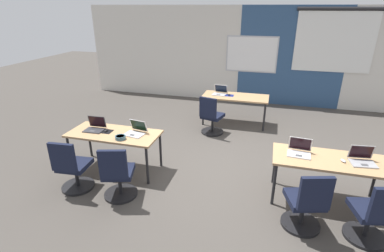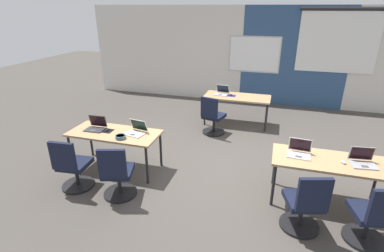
{
  "view_description": "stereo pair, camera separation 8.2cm",
  "coord_description": "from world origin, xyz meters",
  "px_view_note": "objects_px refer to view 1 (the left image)",
  "views": [
    {
      "loc": [
        0.81,
        -4.69,
        2.78
      ],
      "look_at": [
        -0.41,
        -0.32,
        0.89
      ],
      "focal_mm": 27.14,
      "sensor_mm": 36.0,
      "label": 1
    },
    {
      "loc": [
        0.89,
        -4.67,
        2.78
      ],
      "look_at": [
        -0.41,
        -0.32,
        0.89
      ],
      "focal_mm": 27.14,
      "sensor_mm": 36.0,
      "label": 2
    }
  ],
  "objects_px": {
    "chair_far_left": "(211,119)",
    "chair_near_right_inner": "(306,206)",
    "desk_far_center": "(235,98)",
    "mouse_far_left": "(229,95)",
    "chair_near_left_end": "(73,170)",
    "chair_near_right_end": "(374,217)",
    "desk_near_right": "(329,163)",
    "laptop_far_left": "(220,92)",
    "mouse_near_left_end": "(106,130)",
    "mouse_near_right_end": "(343,161)",
    "laptop_near_right_end": "(362,159)",
    "desk_near_left": "(114,136)",
    "chair_near_left_inner": "(118,177)",
    "laptop_near_left_inner": "(136,131)",
    "laptop_near_left_end": "(95,127)",
    "snack_bowl": "(120,137)",
    "laptop_near_right_inner": "(299,151)"
  },
  "relations": [
    {
      "from": "chair_far_left",
      "to": "mouse_far_left",
      "type": "bearing_deg",
      "value": -94.64
    },
    {
      "from": "chair_near_left_end",
      "to": "chair_near_right_end",
      "type": "distance_m",
      "value": 4.27
    },
    {
      "from": "mouse_far_left",
      "to": "chair_near_right_end",
      "type": "bearing_deg",
      "value": -56.59
    },
    {
      "from": "laptop_near_left_end",
      "to": "laptop_near_left_inner",
      "type": "bearing_deg",
      "value": 0.3
    },
    {
      "from": "chair_far_left",
      "to": "snack_bowl",
      "type": "relative_size",
      "value": 5.18
    },
    {
      "from": "laptop_far_left",
      "to": "laptop_near_left_inner",
      "type": "height_order",
      "value": "laptop_near_left_inner"
    },
    {
      "from": "desk_near_right",
      "to": "chair_near_left_end",
      "type": "relative_size",
      "value": 1.74
    },
    {
      "from": "chair_near_right_end",
      "to": "laptop_near_right_inner",
      "type": "bearing_deg",
      "value": -55.28
    },
    {
      "from": "desk_near_right",
      "to": "laptop_far_left",
      "type": "distance_m",
      "value": 3.57
    },
    {
      "from": "laptop_near_left_end",
      "to": "mouse_near_left_end",
      "type": "bearing_deg",
      "value": -6.24
    },
    {
      "from": "chair_near_left_inner",
      "to": "desk_far_center",
      "type": "bearing_deg",
      "value": -126.21
    },
    {
      "from": "mouse_near_left_end",
      "to": "mouse_near_right_end",
      "type": "xyz_separation_m",
      "value": [
        3.83,
        -0.05,
        -0.0
      ]
    },
    {
      "from": "mouse_near_left_end",
      "to": "chair_near_left_inner",
      "type": "bearing_deg",
      "value": -51.45
    },
    {
      "from": "mouse_near_left_end",
      "to": "chair_near_left_end",
      "type": "height_order",
      "value": "chair_near_left_end"
    },
    {
      "from": "laptop_near_right_inner",
      "to": "chair_near_left_inner",
      "type": "relative_size",
      "value": 0.38
    },
    {
      "from": "chair_near_right_inner",
      "to": "mouse_near_left_end",
      "type": "height_order",
      "value": "chair_near_right_inner"
    },
    {
      "from": "chair_far_left",
      "to": "laptop_near_right_inner",
      "type": "bearing_deg",
      "value": 146.36
    },
    {
      "from": "mouse_near_right_end",
      "to": "mouse_near_left_end",
      "type": "bearing_deg",
      "value": 179.29
    },
    {
      "from": "chair_near_right_inner",
      "to": "mouse_near_right_end",
      "type": "height_order",
      "value": "chair_near_right_inner"
    },
    {
      "from": "desk_far_center",
      "to": "mouse_far_left",
      "type": "bearing_deg",
      "value": 178.72
    },
    {
      "from": "mouse_far_left",
      "to": "laptop_near_left_end",
      "type": "distance_m",
      "value": 3.41
    },
    {
      "from": "desk_near_right",
      "to": "chair_near_right_end",
      "type": "distance_m",
      "value": 0.92
    },
    {
      "from": "mouse_far_left",
      "to": "desk_near_left",
      "type": "bearing_deg",
      "value": -119.68
    },
    {
      "from": "mouse_far_left",
      "to": "laptop_near_right_end",
      "type": "distance_m",
      "value": 3.63
    },
    {
      "from": "laptop_near_right_inner",
      "to": "laptop_near_left_end",
      "type": "height_order",
      "value": "same"
    },
    {
      "from": "desk_near_right",
      "to": "mouse_near_right_end",
      "type": "xyz_separation_m",
      "value": [
        0.17,
        -0.03,
        0.08
      ]
    },
    {
      "from": "chair_near_left_end",
      "to": "desk_near_right",
      "type": "bearing_deg",
      "value": -173.39
    },
    {
      "from": "chair_far_left",
      "to": "laptop_near_left_end",
      "type": "bearing_deg",
      "value": 63.78
    },
    {
      "from": "laptop_near_right_end",
      "to": "chair_near_right_end",
      "type": "bearing_deg",
      "value": -95.43
    },
    {
      "from": "laptop_near_right_inner",
      "to": "mouse_near_left_end",
      "type": "height_order",
      "value": "laptop_near_right_inner"
    },
    {
      "from": "chair_near_right_inner",
      "to": "laptop_near_right_end",
      "type": "distance_m",
      "value": 1.13
    },
    {
      "from": "laptop_near_left_inner",
      "to": "mouse_near_right_end",
      "type": "distance_m",
      "value": 3.28
    },
    {
      "from": "mouse_near_left_end",
      "to": "snack_bowl",
      "type": "height_order",
      "value": "snack_bowl"
    },
    {
      "from": "desk_near_left",
      "to": "laptop_near_right_end",
      "type": "xyz_separation_m",
      "value": [
        3.92,
        0.01,
        0.11
      ]
    },
    {
      "from": "desk_far_center",
      "to": "mouse_far_left",
      "type": "relative_size",
      "value": 15.3
    },
    {
      "from": "chair_far_left",
      "to": "chair_near_right_inner",
      "type": "bearing_deg",
      "value": 138.4
    },
    {
      "from": "chair_near_left_end",
      "to": "mouse_near_right_end",
      "type": "distance_m",
      "value": 4.08
    },
    {
      "from": "chair_near_left_inner",
      "to": "laptop_near_left_end",
      "type": "relative_size",
      "value": 2.7
    },
    {
      "from": "chair_near_right_inner",
      "to": "chair_near_left_end",
      "type": "relative_size",
      "value": 1.0
    },
    {
      "from": "desk_near_right",
      "to": "laptop_far_left",
      "type": "xyz_separation_m",
      "value": [
        -2.15,
        2.85,
        0.11
      ]
    },
    {
      "from": "mouse_far_left",
      "to": "chair_near_left_inner",
      "type": "relative_size",
      "value": 0.11
    },
    {
      "from": "mouse_far_left",
      "to": "mouse_near_right_end",
      "type": "height_order",
      "value": "mouse_far_left"
    },
    {
      "from": "chair_far_left",
      "to": "chair_near_left_inner",
      "type": "xyz_separation_m",
      "value": [
        -0.85,
        -2.78,
        0.0
      ]
    },
    {
      "from": "desk_near_left",
      "to": "mouse_far_left",
      "type": "relative_size",
      "value": 15.3
    },
    {
      "from": "laptop_near_left_inner",
      "to": "mouse_near_right_end",
      "type": "xyz_separation_m",
      "value": [
        3.28,
        -0.1,
        -0.03
      ]
    },
    {
      "from": "desk_near_right",
      "to": "mouse_near_right_end",
      "type": "relative_size",
      "value": 14.05
    },
    {
      "from": "snack_bowl",
      "to": "chair_near_left_inner",
      "type": "bearing_deg",
      "value": -68.3
    },
    {
      "from": "chair_near_left_end",
      "to": "snack_bowl",
      "type": "distance_m",
      "value": 0.89
    },
    {
      "from": "desk_near_right",
      "to": "snack_bowl",
      "type": "height_order",
      "value": "snack_bowl"
    },
    {
      "from": "desk_near_left",
      "to": "mouse_far_left",
      "type": "distance_m",
      "value": 3.23
    }
  ]
}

